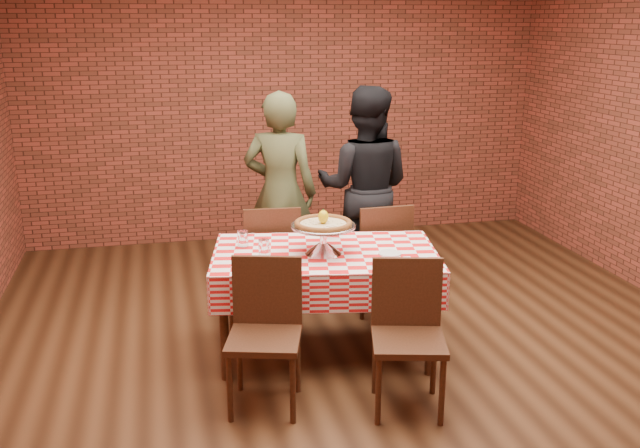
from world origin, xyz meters
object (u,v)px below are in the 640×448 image
(water_glass_right, at_px, (243,239))
(chair_far_right, at_px, (377,255))
(pizza, at_px, (323,224))
(diner_black, at_px, (364,188))
(water_glass_left, at_px, (264,248))
(condiment_caddy, at_px, (333,230))
(chair_near_right, at_px, (408,340))
(pizza_stand, at_px, (323,239))
(diner_olive, at_px, (280,193))
(chair_near_left, at_px, (264,338))
(chair_far_left, at_px, (271,258))
(table, at_px, (325,303))

(water_glass_right, bearing_deg, chair_far_right, 21.85)
(pizza, relative_size, diner_black, 0.22)
(water_glass_left, bearing_deg, pizza, -3.60)
(condiment_caddy, distance_m, chair_near_right, 1.24)
(pizza_stand, bearing_deg, diner_olive, 92.70)
(pizza_stand, height_order, water_glass_right, pizza_stand)
(water_glass_right, bearing_deg, chair_near_right, -52.44)
(chair_far_right, bearing_deg, diner_black, -97.94)
(chair_near_left, bearing_deg, chair_far_left, 94.94)
(condiment_caddy, xyz_separation_m, diner_black, (0.53, 0.98, 0.06))
(pizza_stand, distance_m, chair_far_right, 1.03)
(water_glass_left, relative_size, chair_near_right, 0.13)
(chair_far_left, bearing_deg, diner_black, -148.96)
(table, distance_m, water_glass_right, 0.74)
(water_glass_right, height_order, chair_far_right, chair_far_right)
(water_glass_left, xyz_separation_m, chair_near_left, (-0.10, -0.65, -0.36))
(condiment_caddy, relative_size, diner_black, 0.07)
(table, height_order, diner_olive, diner_olive)
(condiment_caddy, relative_size, chair_far_right, 0.14)
(pizza, xyz_separation_m, water_glass_left, (-0.41, 0.03, -0.15))
(chair_far_right, bearing_deg, chair_near_left, 47.36)
(table, xyz_separation_m, water_glass_left, (-0.43, -0.01, 0.44))
(chair_far_left, distance_m, diner_olive, 0.68)
(pizza_stand, height_order, pizza, pizza)
(pizza_stand, relative_size, condiment_caddy, 3.52)
(chair_far_left, height_order, chair_far_right, chair_far_left)
(chair_far_left, bearing_deg, table, 111.54)
(water_glass_left, xyz_separation_m, diner_black, (1.08, 1.29, 0.07))
(table, height_order, condiment_caddy, condiment_caddy)
(chair_near_left, height_order, diner_black, diner_black)
(pizza_stand, height_order, chair_near_right, pizza_stand)
(pizza_stand, height_order, chair_near_left, pizza_stand)
(table, height_order, water_glass_right, water_glass_right)
(diner_olive, bearing_deg, chair_far_right, 157.90)
(condiment_caddy, bearing_deg, diner_black, 76.68)
(pizza, height_order, chair_far_left, pizza)
(chair_far_left, bearing_deg, diner_olive, -104.27)
(chair_near_left, bearing_deg, diner_black, 74.01)
(pizza, distance_m, water_glass_left, 0.43)
(table, xyz_separation_m, condiment_caddy, (0.13, 0.30, 0.45))
(water_glass_left, distance_m, chair_near_right, 1.19)
(chair_near_left, xyz_separation_m, chair_near_right, (0.84, -0.22, -0.00))
(condiment_caddy, bearing_deg, water_glass_left, -136.47)
(water_glass_left, relative_size, condiment_caddy, 0.91)
(condiment_caddy, xyz_separation_m, diner_olive, (-0.21, 1.03, 0.05))
(chair_near_left, xyz_separation_m, diner_black, (1.19, 1.93, 0.43))
(chair_far_left, xyz_separation_m, diner_black, (0.91, 0.46, 0.42))
(chair_near_right, distance_m, diner_black, 2.22)
(table, relative_size, chair_near_left, 1.67)
(chair_far_left, distance_m, chair_far_right, 0.86)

